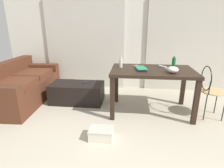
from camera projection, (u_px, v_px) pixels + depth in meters
ground_plane at (134, 127)px, 2.75m from camera, size 7.28×7.28×0.00m
wall_back at (136, 36)px, 4.18m from camera, size 6.17×0.10×2.47m
curtains at (135, 45)px, 4.16m from camera, size 4.22×0.03×2.07m
couch at (21, 86)px, 3.62m from camera, size 0.93×1.86×0.79m
coffee_table at (77, 93)px, 3.62m from camera, size 1.01×0.54×0.39m
craft_table at (152, 75)px, 3.07m from camera, size 1.37×0.85×0.77m
wire_chair at (210, 86)px, 2.92m from camera, size 0.40×0.40×0.87m
bottle_near at (174, 63)px, 3.13m from camera, size 0.06×0.06×0.20m
bottle_far at (121, 63)px, 3.16m from camera, size 0.06×0.06×0.18m
bowl at (173, 70)px, 2.80m from camera, size 0.18×0.18×0.10m
book_stack at (141, 68)px, 3.01m from camera, size 0.21×0.32×0.04m
tv_remote_on_table at (163, 67)px, 3.18m from camera, size 0.14×0.18×0.02m
scissors at (135, 65)px, 3.33m from camera, size 0.12×0.11×0.00m
tv_remote_primary at (87, 82)px, 3.63m from camera, size 0.12×0.18×0.02m
shoebox at (101, 134)px, 2.46m from camera, size 0.33×0.24×0.15m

